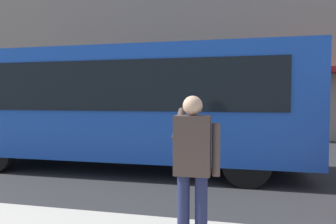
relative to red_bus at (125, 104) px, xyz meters
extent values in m
plane|color=#2B2B2D|center=(-2.63, -0.17, -1.68)|extent=(60.00, 60.00, 0.00)
cube|color=gray|center=(-2.63, -6.97, 4.32)|extent=(28.00, 0.80, 12.00)
cube|color=maroon|center=(-6.13, -6.37, 1.32)|extent=(4.40, 1.10, 0.24)
cube|color=#1947AD|center=(-0.02, -0.01, 0.02)|extent=(9.00, 2.50, 2.60)
cube|color=black|center=(-0.02, 1.25, 0.42)|extent=(7.60, 0.06, 1.10)
cylinder|color=black|center=(2.98, -1.11, -1.18)|extent=(1.00, 0.28, 1.00)
cylinder|color=black|center=(-3.02, -1.11, -1.18)|extent=(1.00, 0.28, 1.00)
cylinder|color=black|center=(-3.02, 1.09, -1.18)|extent=(1.00, 0.28, 1.00)
cylinder|color=#1E2347|center=(-2.41, 4.08, -1.12)|extent=(0.14, 0.14, 0.82)
cylinder|color=#1E2347|center=(-2.21, 4.08, -1.12)|extent=(0.14, 0.14, 0.82)
cube|color=#473833|center=(-2.31, 4.08, -0.38)|extent=(0.40, 0.24, 0.66)
sphere|color=#D8A884|center=(-2.31, 4.08, 0.06)|extent=(0.22, 0.22, 0.22)
cylinder|color=#473833|center=(-2.57, 4.08, -0.42)|extent=(0.09, 0.09, 0.58)
cylinder|color=#473833|center=(-2.13, 3.92, -0.16)|extent=(0.09, 0.48, 0.37)
cube|color=black|center=(-2.21, 3.78, 0.04)|extent=(0.07, 0.01, 0.14)
camera|label=1|loc=(-2.75, 7.38, 0.14)|focal=32.17mm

